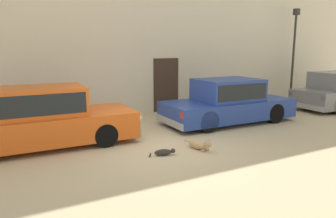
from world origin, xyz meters
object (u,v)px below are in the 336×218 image
object	(u,v)px
parked_sedan_second	(228,101)
stray_dog_spotted	(199,144)
street_lamp	(294,44)
parked_sedan_nearest	(43,118)
stray_cat	(164,152)

from	to	relation	value
parked_sedan_second	stray_dog_spotted	size ratio (longest dim) A/B	4.93
stray_dog_spotted	street_lamp	distance (m)	9.31
stray_dog_spotted	parked_sedan_nearest	bearing A→B (deg)	-134.45
parked_sedan_nearest	stray_dog_spotted	distance (m)	4.03
parked_sedan_second	stray_cat	size ratio (longest dim) A/B	7.19
stray_dog_spotted	parked_sedan_second	bearing A→B (deg)	116.63
parked_sedan_second	street_lamp	world-z (taller)	street_lamp
parked_sedan_nearest	street_lamp	world-z (taller)	street_lamp
parked_sedan_second	stray_dog_spotted	xyz separation A→B (m)	(-2.49, -2.02, -0.59)
stray_cat	street_lamp	size ratio (longest dim) A/B	0.15
stray_cat	street_lamp	distance (m)	10.17
parked_sedan_nearest	stray_dog_spotted	size ratio (longest dim) A/B	5.03
stray_dog_spotted	stray_cat	world-z (taller)	stray_dog_spotted
stray_cat	parked_sedan_second	bearing A→B (deg)	46.28
parked_sedan_second	street_lamp	bearing A→B (deg)	22.21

